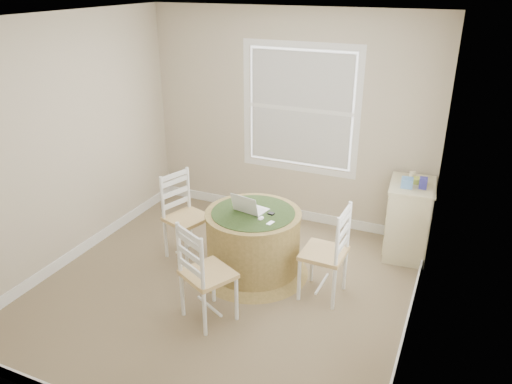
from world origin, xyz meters
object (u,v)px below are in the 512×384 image
at_px(round_table, 253,240).
at_px(chair_near, 208,273).
at_px(chair_left, 187,218).
at_px(corner_chest, 408,219).
at_px(laptop, 250,208).
at_px(chair_right, 324,253).

height_order(round_table, chair_near, chair_near).
relative_size(round_table, chair_left, 1.23).
distance_m(round_table, corner_chest, 1.76).
bearing_deg(round_table, chair_near, -82.43).
xyz_separation_m(chair_near, laptop, (0.01, 0.89, 0.26)).
relative_size(round_table, chair_near, 1.23).
xyz_separation_m(round_table, chair_left, (-0.80, 0.01, 0.09)).
distance_m(chair_near, laptop, 0.92).
xyz_separation_m(chair_right, corner_chest, (0.63, 1.15, -0.05)).
height_order(round_table, chair_right, chair_right).
distance_m(round_table, chair_left, 0.80).
xyz_separation_m(chair_right, laptop, (-0.83, 0.12, 0.26)).
relative_size(chair_left, corner_chest, 1.11).
bearing_deg(chair_left, round_table, -73.19).
relative_size(chair_right, corner_chest, 1.11).
height_order(chair_right, corner_chest, chair_right).
distance_m(round_table, laptop, 0.35).
relative_size(chair_left, chair_near, 1.00).
distance_m(laptop, corner_chest, 1.81).
bearing_deg(laptop, chair_near, 100.18).
bearing_deg(chair_left, laptop, -71.64).
height_order(round_table, corner_chest, corner_chest).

